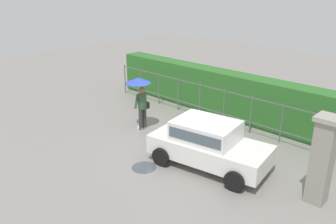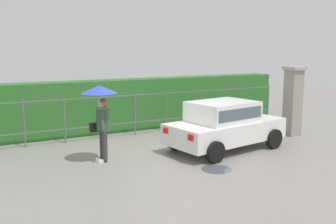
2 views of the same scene
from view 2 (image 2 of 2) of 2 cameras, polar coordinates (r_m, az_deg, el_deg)
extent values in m
plane|color=gray|center=(11.35, 0.85, -6.08)|extent=(40.00, 40.00, 0.00)
cube|color=white|center=(11.75, 8.58, -2.73)|extent=(3.91, 2.20, 0.60)
cube|color=white|center=(11.53, 8.13, 0.08)|extent=(2.10, 1.72, 0.60)
cube|color=#4C5B66|center=(11.53, 8.13, 0.18)|extent=(1.96, 1.72, 0.33)
cylinder|color=black|center=(13.26, 9.73, -2.60)|extent=(0.62, 0.27, 0.60)
cylinder|color=black|center=(12.21, 15.49, -3.86)|extent=(0.62, 0.27, 0.60)
cylinder|color=black|center=(11.60, 1.22, -4.21)|extent=(0.62, 0.27, 0.60)
cylinder|color=black|center=(10.38, 7.02, -5.93)|extent=(0.62, 0.27, 0.60)
cube|color=red|center=(10.92, -0.34, -2.76)|extent=(0.09, 0.21, 0.16)
cube|color=red|center=(10.08, 3.42, -3.82)|extent=(0.09, 0.21, 0.16)
cylinder|color=#333333|center=(10.49, -9.40, -5.10)|extent=(0.15, 0.15, 0.86)
cylinder|color=#333333|center=(10.67, -9.73, -4.85)|extent=(0.15, 0.15, 0.86)
cube|color=white|center=(10.57, -9.65, -7.18)|extent=(0.26, 0.10, 0.08)
cube|color=white|center=(10.76, -9.98, -6.89)|extent=(0.26, 0.10, 0.08)
cylinder|color=#2D4C33|center=(10.42, -9.67, -1.14)|extent=(0.34, 0.34, 0.58)
sphere|color=#DBAD89|center=(10.35, -9.74, 1.20)|extent=(0.22, 0.22, 0.22)
sphere|color=olive|center=(10.36, -9.58, 1.32)|extent=(0.25, 0.25, 0.25)
cylinder|color=#2D4C33|center=(10.19, -9.73, -1.22)|extent=(0.09, 0.23, 0.56)
cylinder|color=#2D4C33|center=(10.60, -10.45, -0.82)|extent=(0.09, 0.23, 0.56)
cylinder|color=#B2B2B7|center=(10.26, -10.12, 0.64)|extent=(0.02, 0.02, 0.77)
cone|color=blue|center=(10.20, -10.20, 3.35)|extent=(0.96, 0.96, 0.21)
cube|color=black|center=(10.68, -10.67, -2.22)|extent=(0.34, 0.17, 0.24)
cube|color=gray|center=(14.09, 18.07, 1.29)|extent=(0.48, 0.48, 2.30)
cube|color=#9E998E|center=(13.98, 18.32, 6.20)|extent=(0.60, 0.60, 0.12)
cylinder|color=#59605B|center=(12.60, -20.62, -1.63)|extent=(0.05, 0.05, 1.50)
cylinder|color=#59605B|center=(12.81, -15.14, -1.17)|extent=(0.05, 0.05, 1.50)
cylinder|color=#59605B|center=(13.13, -9.88, -0.72)|extent=(0.05, 0.05, 1.50)
cylinder|color=#59605B|center=(13.56, -4.92, -0.29)|extent=(0.05, 0.05, 1.50)
cylinder|color=#59605B|center=(14.08, -0.29, 0.11)|extent=(0.05, 0.05, 1.50)
cylinder|color=#59605B|center=(14.69, 3.98, 0.48)|extent=(0.05, 0.05, 1.50)
cylinder|color=#59605B|center=(15.38, 7.88, 0.82)|extent=(0.05, 0.05, 1.50)
cylinder|color=#59605B|center=(16.13, 11.45, 1.13)|extent=(0.05, 0.05, 1.50)
cylinder|color=#59605B|center=(16.94, 14.68, 1.40)|extent=(0.05, 0.05, 1.50)
cube|color=#59605B|center=(13.46, -4.96, 2.52)|extent=(12.37, 0.03, 0.04)
cube|color=#59605B|center=(13.61, -4.90, -1.53)|extent=(12.37, 0.03, 0.04)
cube|color=#2D6B28|center=(14.45, -6.51, 1.09)|extent=(13.37, 0.90, 1.90)
cylinder|color=#4C545B|center=(9.93, 7.23, -8.45)|extent=(0.78, 0.78, 0.00)
camera|label=1|loc=(12.96, 58.00, 16.00)|focal=37.11mm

